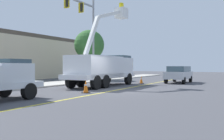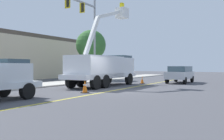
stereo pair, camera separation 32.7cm
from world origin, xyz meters
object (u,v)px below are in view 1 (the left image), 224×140
at_px(traffic_cone_mid_front, 86,87).
at_px(traffic_cone_mid_rear, 141,80).
at_px(passing_minivan, 179,73).
at_px(utility_bucket_truck, 103,67).
at_px(traffic_signal_mast, 86,24).

distance_m(traffic_cone_mid_front, traffic_cone_mid_rear, 9.62).
height_order(passing_minivan, traffic_cone_mid_rear, passing_minivan).
xyz_separation_m(traffic_cone_mid_front, traffic_cone_mid_rear, (9.55, 1.14, -0.04)).
bearing_deg(traffic_cone_mid_rear, utility_bucket_truck, 164.60).
xyz_separation_m(traffic_cone_mid_rear, traffic_signal_mast, (-1.70, 5.66, 5.71)).
height_order(passing_minivan, traffic_cone_mid_front, passing_minivan).
bearing_deg(traffic_signal_mast, utility_bucket_truck, -122.41).
distance_m(passing_minivan, traffic_cone_mid_front, 12.87).
xyz_separation_m(traffic_cone_mid_front, traffic_signal_mast, (7.85, 6.80, 5.67)).
height_order(utility_bucket_truck, traffic_cone_mid_front, utility_bucket_truck).
relative_size(traffic_cone_mid_front, traffic_signal_mast, 0.09).
bearing_deg(traffic_cone_mid_front, traffic_cone_mid_rear, 6.84).
distance_m(utility_bucket_truck, traffic_cone_mid_rear, 4.84).
bearing_deg(utility_bucket_truck, traffic_cone_mid_front, -154.70).
bearing_deg(passing_minivan, traffic_signal_mast, 120.81).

